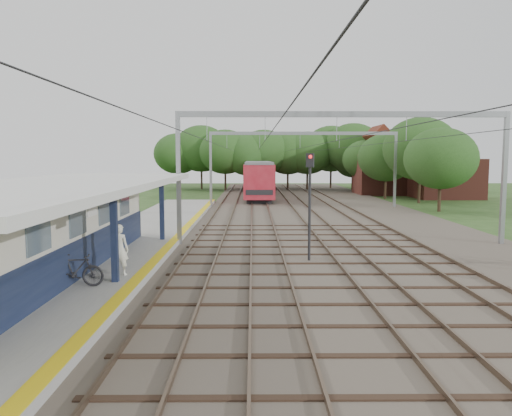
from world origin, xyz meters
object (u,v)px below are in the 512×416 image
object	(u,v)px
bicycle	(75,270)
train	(257,175)
signal_post	(310,192)
person	(119,250)

from	to	relation	value
bicycle	train	bearing A→B (deg)	-9.45
bicycle	signal_post	xyz separation A→B (m)	(8.38, 5.44, 2.24)
signal_post	person	bearing A→B (deg)	-134.58
person	bicycle	size ratio (longest dim) A/B	1.01
person	train	world-z (taller)	train
person	signal_post	distance (m)	8.47
bicycle	train	world-z (taller)	train
bicycle	train	size ratio (longest dim) A/B	0.05
person	train	bearing A→B (deg)	-89.28
person	train	distance (m)	49.70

